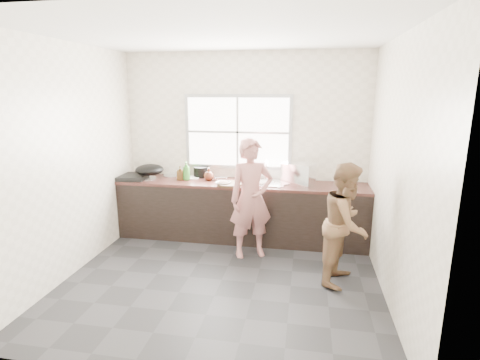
% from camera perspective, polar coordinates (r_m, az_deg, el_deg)
% --- Properties ---
extents(floor, '(3.60, 3.20, 0.01)m').
position_cam_1_polar(floor, '(4.53, -2.79, -15.00)').
color(floor, '#29292C').
rests_on(floor, ground).
extents(ceiling, '(3.60, 3.20, 0.01)m').
position_cam_1_polar(ceiling, '(4.01, -3.26, 21.37)').
color(ceiling, silver).
rests_on(ceiling, wall_back).
extents(wall_back, '(3.60, 0.01, 2.70)m').
position_cam_1_polar(wall_back, '(5.61, 0.71, 5.28)').
color(wall_back, silver).
rests_on(wall_back, ground).
extents(wall_left, '(0.01, 3.20, 2.70)m').
position_cam_1_polar(wall_left, '(4.80, -24.53, 2.63)').
color(wall_left, beige).
rests_on(wall_left, ground).
extents(wall_right, '(0.01, 3.20, 2.70)m').
position_cam_1_polar(wall_right, '(4.06, 22.69, 1.00)').
color(wall_right, silver).
rests_on(wall_right, ground).
extents(wall_front, '(3.60, 0.01, 2.70)m').
position_cam_1_polar(wall_front, '(2.57, -11.15, -5.03)').
color(wall_front, beige).
rests_on(wall_front, ground).
extents(cabinet, '(3.60, 0.62, 0.82)m').
position_cam_1_polar(cabinet, '(5.53, 0.15, -4.88)').
color(cabinet, black).
rests_on(cabinet, floor).
extents(countertop, '(3.60, 0.64, 0.04)m').
position_cam_1_polar(countertop, '(5.40, 0.15, -0.55)').
color(countertop, '#3B1D18').
rests_on(countertop, cabinet).
extents(sink, '(0.55, 0.45, 0.02)m').
position_cam_1_polar(sink, '(5.35, 3.84, -0.45)').
color(sink, silver).
rests_on(sink, countertop).
extents(faucet, '(0.02, 0.02, 0.30)m').
position_cam_1_polar(faucet, '(5.51, 4.10, 1.51)').
color(faucet, silver).
rests_on(faucet, countertop).
extents(window_frame, '(1.60, 0.05, 1.10)m').
position_cam_1_polar(window_frame, '(5.59, -0.32, 7.32)').
color(window_frame, '#9EA0A5').
rests_on(window_frame, wall_back).
extents(window_glazing, '(1.50, 0.01, 1.00)m').
position_cam_1_polar(window_glazing, '(5.56, -0.37, 7.29)').
color(window_glazing, white).
rests_on(window_glazing, window_frame).
extents(woman, '(0.63, 0.54, 1.47)m').
position_cam_1_polar(woman, '(4.87, 1.72, -3.44)').
color(woman, tan).
rests_on(woman, floor).
extents(person_side, '(0.72, 0.81, 1.39)m').
position_cam_1_polar(person_side, '(4.39, 15.87, -6.43)').
color(person_side, brown).
rests_on(person_side, floor).
extents(cutting_board, '(0.43, 0.43, 0.03)m').
position_cam_1_polar(cutting_board, '(5.22, -1.59, -0.65)').
color(cutting_board, '#302112').
rests_on(cutting_board, countertop).
extents(cleaver, '(0.21, 0.17, 0.01)m').
position_cam_1_polar(cleaver, '(5.52, -2.97, 0.40)').
color(cleaver, '#B8BBC0').
rests_on(cleaver, cutting_board).
extents(bowl_mince, '(0.23, 0.23, 0.05)m').
position_cam_1_polar(bowl_mince, '(5.24, -2.58, -0.51)').
color(bowl_mince, silver).
rests_on(bowl_mince, countertop).
extents(bowl_crabs, '(0.22, 0.22, 0.07)m').
position_cam_1_polar(bowl_crabs, '(5.37, 8.13, -0.18)').
color(bowl_crabs, white).
rests_on(bowl_crabs, countertop).
extents(bowl_held, '(0.24, 0.24, 0.06)m').
position_cam_1_polar(bowl_held, '(5.27, 3.48, -0.37)').
color(bowl_held, white).
rests_on(bowl_held, countertop).
extents(black_pot, '(0.27, 0.27, 0.16)m').
position_cam_1_polar(black_pot, '(5.74, -5.98, 1.24)').
color(black_pot, black).
rests_on(black_pot, countertop).
extents(plate_food, '(0.21, 0.21, 0.02)m').
position_cam_1_polar(plate_food, '(5.70, -7.26, 0.37)').
color(plate_food, white).
rests_on(plate_food, countertop).
extents(bottle_green, '(0.11, 0.11, 0.28)m').
position_cam_1_polar(bottle_green, '(5.56, -8.17, 1.40)').
color(bottle_green, '#307727').
rests_on(bottle_green, countertop).
extents(bottle_brown_tall, '(0.10, 0.10, 0.19)m').
position_cam_1_polar(bottle_brown_tall, '(5.60, -9.09, 0.97)').
color(bottle_brown_tall, '#432E10').
rests_on(bottle_brown_tall, countertop).
extents(bottle_brown_short, '(0.16, 0.16, 0.17)m').
position_cam_1_polar(bottle_brown_short, '(5.53, -4.78, 0.84)').
color(bottle_brown_short, '#512314').
rests_on(bottle_brown_short, countertop).
extents(glass_jar, '(0.08, 0.08, 0.09)m').
position_cam_1_polar(glass_jar, '(5.82, -9.46, 0.96)').
color(glass_jar, silver).
rests_on(glass_jar, countertop).
extents(burner, '(0.47, 0.47, 0.06)m').
position_cam_1_polar(burner, '(5.83, -16.17, 0.47)').
color(burner, black).
rests_on(burner, countertop).
extents(wok, '(0.50, 0.50, 0.16)m').
position_cam_1_polar(wok, '(5.74, -13.62, 1.53)').
color(wok, black).
rests_on(wok, burner).
extents(dish_rack, '(0.49, 0.42, 0.31)m').
position_cam_1_polar(dish_rack, '(5.27, 8.88, 0.88)').
color(dish_rack, white).
rests_on(dish_rack, countertop).
extents(pot_lid_left, '(0.34, 0.34, 0.01)m').
position_cam_1_polar(pot_lid_left, '(5.79, -14.01, 0.28)').
color(pot_lid_left, silver).
rests_on(pot_lid_left, countertop).
extents(pot_lid_right, '(0.33, 0.33, 0.01)m').
position_cam_1_polar(pot_lid_right, '(5.91, -10.28, 0.72)').
color(pot_lid_right, silver).
rests_on(pot_lid_right, countertop).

